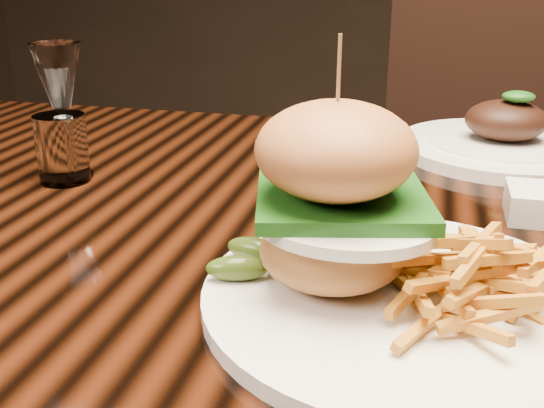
% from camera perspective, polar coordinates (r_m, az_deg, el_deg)
% --- Properties ---
extents(dining_table, '(1.60, 0.90, 0.75)m').
position_cam_1_polar(dining_table, '(0.78, 6.81, -6.11)').
color(dining_table, black).
rests_on(dining_table, ground).
extents(burger_plate, '(0.35, 0.34, 0.23)m').
position_cam_1_polar(burger_plate, '(0.54, 10.61, -3.55)').
color(burger_plate, white).
rests_on(burger_plate, dining_table).
extents(ramekin, '(0.09, 0.09, 0.04)m').
position_cam_1_polar(ramekin, '(0.79, 23.00, 0.01)').
color(ramekin, white).
rests_on(ramekin, dining_table).
extents(wine_glass, '(0.07, 0.07, 0.18)m').
position_cam_1_polar(wine_glass, '(0.88, -18.58, 10.45)').
color(wine_glass, white).
rests_on(wine_glass, dining_table).
extents(water_tumbler, '(0.07, 0.07, 0.09)m').
position_cam_1_polar(water_tumbler, '(0.88, -18.28, 4.75)').
color(water_tumbler, white).
rests_on(water_tumbler, dining_table).
extents(far_dish, '(0.31, 0.31, 0.10)m').
position_cam_1_polar(far_dish, '(1.03, 20.04, 5.26)').
color(far_dish, white).
rests_on(far_dish, dining_table).
extents(chair_far, '(0.51, 0.51, 0.95)m').
position_cam_1_polar(chair_far, '(1.66, 17.09, 3.02)').
color(chair_far, black).
rests_on(chair_far, ground).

